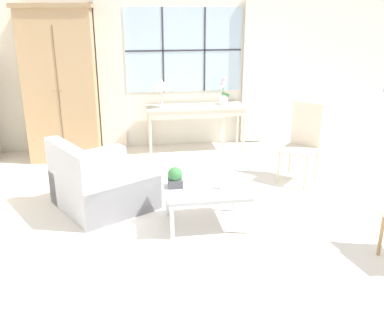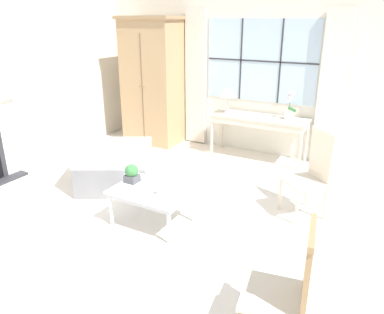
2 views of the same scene
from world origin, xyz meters
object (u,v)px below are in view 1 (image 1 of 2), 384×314
(armoire, at_px, (61,84))
(coffee_table, at_px, (206,191))
(console_table, at_px, (196,111))
(potted_orchid, at_px, (223,94))
(side_chair_wooden, at_px, (303,138))
(table_lamp, at_px, (161,85))
(potted_plant_small, at_px, (175,177))
(armchair_upholstered, at_px, (101,185))
(pillar_candle, at_px, (222,184))

(armoire, relative_size, coffee_table, 2.61)
(console_table, relative_size, potted_orchid, 3.48)
(potted_orchid, distance_m, coffee_table, 2.87)
(side_chair_wooden, xyz_separation_m, coffee_table, (-1.52, -1.12, -0.18))
(armoire, distance_m, potted_orchid, 2.53)
(coffee_table, bearing_deg, armoire, 123.93)
(armoire, height_order, table_lamp, armoire)
(console_table, height_order, potted_plant_small, console_table)
(armchair_upholstered, relative_size, coffee_table, 1.51)
(side_chair_wooden, relative_size, potted_plant_small, 4.79)
(table_lamp, relative_size, pillar_candle, 3.42)
(potted_orchid, xyz_separation_m, armchair_upholstered, (-1.90, -2.08, -0.63))
(armoire, bearing_deg, side_chair_wooden, -24.06)
(armoire, xyz_separation_m, side_chair_wooden, (3.26, -1.45, -0.57))
(coffee_table, distance_m, pillar_candle, 0.20)
(side_chair_wooden, relative_size, pillar_candle, 7.97)
(armoire, height_order, coffee_table, armoire)
(console_table, relative_size, coffee_table, 1.83)
(console_table, bearing_deg, armchair_upholstered, -125.46)
(armoire, height_order, console_table, armoire)
(potted_orchid, height_order, side_chair_wooden, potted_orchid)
(table_lamp, distance_m, coffee_table, 2.71)
(armchair_upholstered, bearing_deg, table_lamp, 66.04)
(side_chair_wooden, height_order, potted_plant_small, side_chair_wooden)
(pillar_candle, bearing_deg, side_chair_wooden, 41.39)
(table_lamp, distance_m, armchair_upholstered, 2.31)
(console_table, distance_m, potted_orchid, 0.53)
(armchair_upholstered, height_order, pillar_candle, armchair_upholstered)
(coffee_table, bearing_deg, potted_plant_small, 170.36)
(console_table, bearing_deg, pillar_candle, -93.33)
(potted_orchid, relative_size, potted_plant_small, 2.11)
(armchair_upholstered, relative_size, side_chair_wooden, 1.27)
(armoire, bearing_deg, console_table, 1.73)
(potted_plant_small, bearing_deg, armchair_upholstered, 144.06)
(pillar_candle, bearing_deg, armchair_upholstered, 150.97)
(armchair_upholstered, distance_m, coffee_table, 1.28)
(console_table, distance_m, side_chair_wooden, 1.94)
(armoire, xyz_separation_m, potted_orchid, (2.52, 0.13, -0.25))
(potted_orchid, height_order, armchair_upholstered, potted_orchid)
(armoire, distance_m, armchair_upholstered, 2.22)
(console_table, height_order, armchair_upholstered, armchair_upholstered)
(table_lamp, xyz_separation_m, side_chair_wooden, (1.75, -1.49, -0.51))
(table_lamp, height_order, potted_plant_small, table_lamp)
(table_lamp, relative_size, potted_plant_small, 2.05)
(armchair_upholstered, xyz_separation_m, pillar_candle, (1.27, -0.71, 0.22))
(coffee_table, relative_size, potted_plant_small, 4.02)
(potted_plant_small, bearing_deg, armoire, 119.35)
(coffee_table, xyz_separation_m, pillar_candle, (0.16, -0.08, 0.10))
(coffee_table, xyz_separation_m, potted_plant_small, (-0.32, 0.05, 0.15))
(side_chair_wooden, xyz_separation_m, potted_plant_small, (-1.84, -1.07, -0.03))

